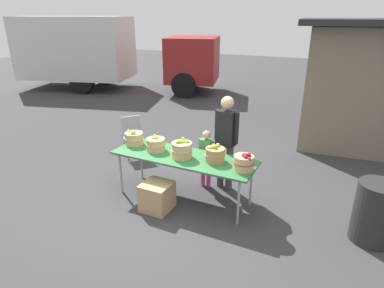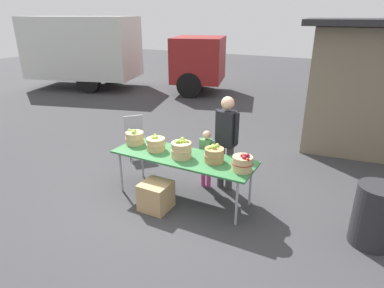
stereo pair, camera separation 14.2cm
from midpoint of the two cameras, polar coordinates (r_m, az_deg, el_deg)
name	(u,v)px [view 2 (the right image)]	position (r m, az deg, el deg)	size (l,w,h in m)	color
ground_plane	(183,198)	(5.51, -0.74, -9.27)	(40.00, 40.00, 0.00)	#38383A
market_table	(183,158)	(5.18, -0.78, -2.52)	(2.30, 0.76, 0.75)	#2D6B38
apple_basket_green_0	(135,138)	(5.69, -9.20, 1.10)	(0.33, 0.33, 0.26)	tan
apple_basket_green_1	(156,144)	(5.38, -5.55, 0.07)	(0.32, 0.32, 0.25)	tan
apple_basket_green_2	(181,149)	(5.08, -1.05, -0.93)	(0.33, 0.33, 0.29)	tan
apple_basket_green_3	(214,154)	(4.95, 4.66, -1.77)	(0.31, 0.31, 0.27)	#A87F51
apple_basket_red_0	(243,163)	(4.71, 9.61, -3.26)	(0.31, 0.31, 0.28)	tan
vendor_adult	(226,136)	(5.45, 6.74, 1.34)	(0.43, 0.25, 1.62)	#3F3F3F
child_customer	(206,155)	(5.59, 3.24, -1.84)	(0.27, 0.14, 1.03)	#CC3F8C
box_truck	(109,51)	(13.81, -13.92, 15.43)	(7.99, 4.24, 2.75)	silver
food_kiosk	(382,85)	(8.49, 30.51, 8.86)	(3.82, 3.29, 2.74)	#726651
folding_chair	(135,133)	(6.96, -9.29, 1.85)	(0.56, 0.56, 0.86)	#99999E
trash_barrel	(374,216)	(4.95, 29.79, -10.71)	(0.53, 0.53, 0.84)	#262628
produce_crate	(156,196)	(5.15, -5.46, -8.93)	(0.44, 0.44, 0.44)	tan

